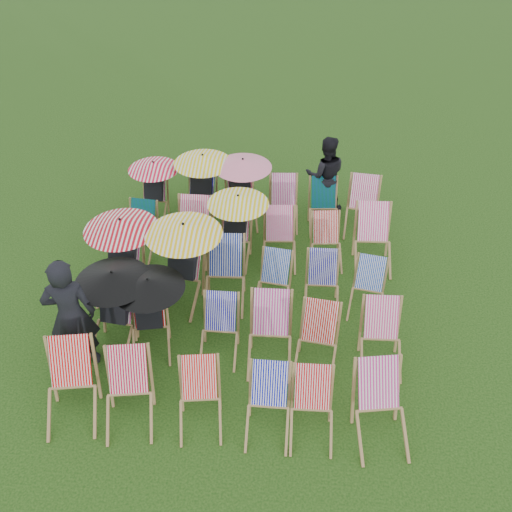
# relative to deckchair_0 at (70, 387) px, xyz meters

# --- Properties ---
(ground) EXTENTS (100.00, 100.00, 0.00)m
(ground) POSITION_rel_deckchair_0_xyz_m (2.10, 2.31, -0.51)
(ground) COLOR black
(ground) RESTS_ON ground
(deckchair_0) EXTENTS (0.83, 1.04, 1.02)m
(deckchair_0) POSITION_rel_deckchair_0_xyz_m (0.00, 0.00, 0.00)
(deckchair_0) COLOR #9A7647
(deckchair_0) RESTS_ON ground
(deckchair_1) EXTENTS (0.77, 0.97, 0.96)m
(deckchair_1) POSITION_rel_deckchair_0_xyz_m (0.78, -0.02, -0.03)
(deckchair_1) COLOR #9A7647
(deckchair_1) RESTS_ON ground
(deckchair_2) EXTENTS (0.69, 0.88, 0.87)m
(deckchair_2) POSITION_rel_deckchair_0_xyz_m (1.72, 0.01, -0.07)
(deckchair_2) COLOR #9A7647
(deckchair_2) RESTS_ON ground
(deckchair_3) EXTENTS (0.59, 0.82, 0.89)m
(deckchair_3) POSITION_rel_deckchair_0_xyz_m (2.62, -0.03, -0.07)
(deckchair_3) COLOR #9A7647
(deckchair_3) RESTS_ON ground
(deckchair_4) EXTENTS (0.60, 0.82, 0.88)m
(deckchair_4) POSITION_rel_deckchair_0_xyz_m (3.18, -0.03, -0.07)
(deckchair_4) COLOR #9A7647
(deckchair_4) RESTS_ON ground
(deckchair_5) EXTENTS (0.82, 1.03, 1.01)m
(deckchair_5) POSITION_rel_deckchair_0_xyz_m (4.06, 0.01, -0.00)
(deckchair_5) COLOR #9A7647
(deckchair_5) RESTS_ON ground
(deckchair_6) EXTENTS (1.10, 1.17, 1.31)m
(deckchair_6) POSITION_rel_deckchair_0_xyz_m (0.22, 1.33, 0.18)
(deckchair_6) COLOR #9A7647
(deckchair_6) RESTS_ON ground
(deckchair_7) EXTENTS (1.05, 1.14, 1.24)m
(deckchair_7) POSITION_rel_deckchair_0_xyz_m (0.77, 1.29, 0.15)
(deckchair_7) COLOR #9A7647
(deckchair_7) RESTS_ON ground
(deckchair_8) EXTENTS (0.58, 0.81, 0.87)m
(deckchair_8) POSITION_rel_deckchair_0_xyz_m (1.80, 1.25, -0.08)
(deckchair_8) COLOR #9A7647
(deckchair_8) RESTS_ON ground
(deckchair_9) EXTENTS (0.68, 0.94, 1.00)m
(deckchair_9) POSITION_rel_deckchair_0_xyz_m (2.56, 1.17, -0.01)
(deckchair_9) COLOR #9A7647
(deckchair_9) RESTS_ON ground
(deckchair_10) EXTENTS (0.70, 0.91, 0.91)m
(deckchair_10) POSITION_rel_deckchair_0_xyz_m (3.24, 1.14, -0.05)
(deckchair_10) COLOR #9A7647
(deckchair_10) RESTS_ON ground
(deckchair_11) EXTENTS (0.65, 0.88, 0.93)m
(deckchair_11) POSITION_rel_deckchair_0_xyz_m (4.17, 1.27, -0.04)
(deckchair_11) COLOR #9A7647
(deckchair_11) RESTS_ON ground
(deckchair_12) EXTENTS (1.18, 1.25, 1.40)m
(deckchair_12) POSITION_rel_deckchair_0_xyz_m (0.03, 2.45, 0.23)
(deckchair_12) COLOR #9A7647
(deckchair_12) RESTS_ON ground
(deckchair_13) EXTENTS (1.22, 1.29, 1.44)m
(deckchair_13) POSITION_rel_deckchair_0_xyz_m (1.05, 2.37, 0.25)
(deckchair_13) COLOR #9A7647
(deckchair_13) RESTS_ON ground
(deckchair_14) EXTENTS (0.73, 0.98, 1.02)m
(deckchair_14) POSITION_rel_deckchair_0_xyz_m (1.73, 2.40, 0.00)
(deckchair_14) COLOR #9A7647
(deckchair_14) RESTS_ON ground
(deckchair_15) EXTENTS (0.64, 0.83, 0.83)m
(deckchair_15) POSITION_rel_deckchair_0_xyz_m (2.52, 2.40, -0.09)
(deckchair_15) COLOR #9A7647
(deckchair_15) RESTS_ON ground
(deckchair_16) EXTENTS (0.59, 0.82, 0.87)m
(deckchair_16) POSITION_rel_deckchair_0_xyz_m (3.32, 2.41, -0.08)
(deckchair_16) COLOR #9A7647
(deckchair_16) RESTS_ON ground
(deckchair_17) EXTENTS (0.67, 0.84, 0.82)m
(deckchair_17) POSITION_rel_deckchair_0_xyz_m (4.04, 2.38, -0.10)
(deckchair_17) COLOR #9A7647
(deckchair_17) RESTS_ON ground
(deckchair_18) EXTENTS (0.64, 0.85, 0.87)m
(deckchair_18) POSITION_rel_deckchair_0_xyz_m (0.02, 3.56, -0.08)
(deckchair_18) COLOR #9A7647
(deckchair_18) RESTS_ON ground
(deckchair_19) EXTENTS (0.66, 0.93, 1.00)m
(deckchair_19) POSITION_rel_deckchair_0_xyz_m (1.01, 3.53, -0.01)
(deckchair_19) COLOR #9A7647
(deckchair_19) RESTS_ON ground
(deckchair_20) EXTENTS (1.07, 1.12, 1.27)m
(deckchair_20) POSITION_rel_deckchair_0_xyz_m (1.78, 3.51, 0.16)
(deckchair_20) COLOR #9A7647
(deckchair_20) RESTS_ON ground
(deckchair_21) EXTENTS (0.68, 0.89, 0.91)m
(deckchair_21) POSITION_rel_deckchair_0_xyz_m (2.56, 3.50, -0.05)
(deckchair_21) COLOR #9A7647
(deckchair_21) RESTS_ON ground
(deckchair_22) EXTENTS (0.65, 0.83, 0.84)m
(deckchair_22) POSITION_rel_deckchair_0_xyz_m (3.40, 3.55, -0.09)
(deckchair_22) COLOR #9A7647
(deckchair_22) RESTS_ON ground
(deckchair_23) EXTENTS (0.71, 0.97, 1.02)m
(deckchair_23) POSITION_rel_deckchair_0_xyz_m (4.20, 3.57, -0.00)
(deckchair_23) COLOR #9A7647
(deckchair_23) RESTS_ON ground
(deckchair_24) EXTENTS (0.98, 1.01, 1.16)m
(deckchair_24) POSITION_rel_deckchair_0_xyz_m (0.04, 4.68, 0.10)
(deckchair_24) COLOR #9A7647
(deckchair_24) RESTS_ON ground
(deckchair_25) EXTENTS (1.10, 1.15, 1.31)m
(deckchair_25) POSITION_rel_deckchair_0_xyz_m (0.97, 4.75, 0.18)
(deckchair_25) COLOR #9A7647
(deckchair_25) RESTS_ON ground
(deckchair_26) EXTENTS (1.09, 1.19, 1.30)m
(deckchair_26) POSITION_rel_deckchair_0_xyz_m (1.76, 4.68, 0.17)
(deckchair_26) COLOR #9A7647
(deckchair_26) RESTS_ON ground
(deckchair_27) EXTENTS (0.64, 0.86, 0.89)m
(deckchair_27) POSITION_rel_deckchair_0_xyz_m (2.57, 4.65, -0.07)
(deckchair_27) COLOR #9A7647
(deckchair_27) RESTS_ON ground
(deckchair_28) EXTENTS (0.66, 0.87, 0.89)m
(deckchair_28) POSITION_rel_deckchair_0_xyz_m (3.35, 4.61, -0.06)
(deckchair_28) COLOR #9A7647
(deckchair_28) RESTS_ON ground
(deckchair_29) EXTENTS (0.72, 0.94, 0.96)m
(deckchair_29) POSITION_rel_deckchair_0_xyz_m (4.07, 4.61, -0.03)
(deckchair_29) COLOR #9A7647
(deckchair_29) RESTS_ON ground
(person_left) EXTENTS (0.79, 0.61, 1.91)m
(person_left) POSITION_rel_deckchair_0_xyz_m (-0.20, 0.88, 0.45)
(person_left) COLOR black
(person_left) RESTS_ON ground
(person_rear) EXTENTS (0.82, 0.66, 1.61)m
(person_rear) POSITION_rel_deckchair_0_xyz_m (3.35, 5.18, 0.29)
(person_rear) COLOR black
(person_rear) RESTS_ON ground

